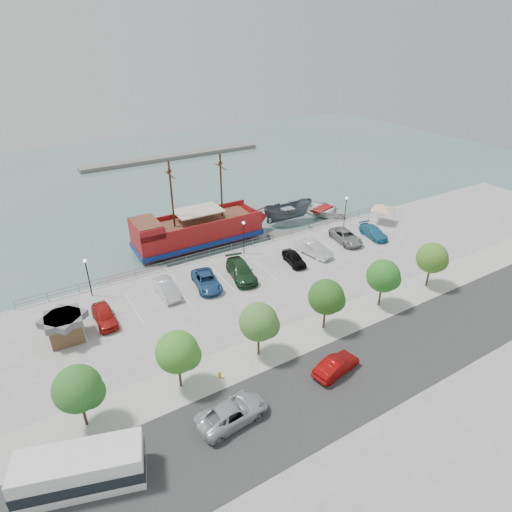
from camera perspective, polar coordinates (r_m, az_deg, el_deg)
ground at (r=47.92m, az=2.26°, el=-3.84°), size 160.00×160.00×0.00m
land_slab at (r=36.04m, az=21.87°, el=-18.35°), size 100.00×58.00×1.20m
street at (r=37.70m, az=16.08°, el=-13.48°), size 100.00×8.00×0.04m
sidewalk at (r=40.87m, az=10.07°, el=-8.95°), size 100.00×4.00×0.05m
seawall_railing at (r=53.00m, az=-2.32°, el=1.40°), size 50.00×0.06×1.00m
far_shore at (r=97.82m, az=-10.86°, el=12.89°), size 40.00×3.00×0.80m
pirate_ship at (r=56.65m, az=-6.44°, el=3.65°), size 19.40×5.56×12.20m
patrol_boat at (r=62.72m, az=4.25°, el=5.69°), size 8.01×4.05×2.96m
speedboat at (r=66.17m, az=8.82°, el=6.05°), size 7.63×9.23×1.66m
dock_west at (r=50.77m, az=-15.80°, el=-2.72°), size 7.88×2.85×0.44m
dock_mid at (r=59.19m, az=4.99°, el=2.88°), size 7.20×3.91×0.40m
dock_east at (r=63.42m, az=10.38°, el=4.31°), size 7.71×2.23×0.44m
shed at (r=41.36m, az=-24.12°, el=-8.60°), size 3.22×3.22×2.46m
canopy_tent at (r=62.17m, az=16.56°, el=6.67°), size 4.59×4.59×3.22m
street_van at (r=31.73m, az=-3.16°, el=-20.10°), size 5.52×2.96×1.47m
street_sedan at (r=35.60m, az=10.64°, el=-14.16°), size 4.43×2.18×1.40m
shuttle_bus at (r=30.12m, az=-22.31°, el=-24.96°), size 7.84×4.72×2.60m
fire_hydrant at (r=34.88m, az=-4.86°, el=-15.48°), size 0.24×0.24×0.68m
lamp_post_left at (r=45.87m, az=-21.60°, el=-1.88°), size 0.36×0.36×4.28m
lamp_post_mid at (r=50.93m, az=-1.66°, el=3.26°), size 0.36×0.36×4.28m
lamp_post_right at (r=59.77m, az=11.88°, el=6.53°), size 0.36×0.36×4.28m
tree_a at (r=31.75m, az=-22.39°, el=-16.15°), size 3.30×3.20×5.00m
tree_b at (r=32.67m, az=-10.15°, el=-12.59°), size 3.30×3.20×5.00m
tree_c at (r=34.99m, az=0.62°, el=-8.90°), size 3.30×3.20×5.00m
tree_d at (r=38.47m, az=9.57°, el=-5.52°), size 3.30×3.20×5.00m
tree_e at (r=42.82m, az=16.79°, el=-2.67°), size 3.30×3.20×5.00m
tree_f at (r=47.80m, az=22.58°, el=-0.34°), size 3.30×3.20×5.00m
parked_car_a at (r=42.50m, az=-19.57°, el=-7.51°), size 1.77×4.39×1.49m
parked_car_b at (r=44.92m, az=-11.84°, el=-4.24°), size 1.61×4.61×1.52m
parked_car_c at (r=45.61m, az=-6.62°, el=-3.32°), size 3.13×5.41×1.42m
parked_car_d at (r=46.90m, az=-2.00°, el=-2.00°), size 3.35×6.05×1.66m
parked_car_e at (r=49.93m, az=5.09°, el=-0.28°), size 2.25×4.27×1.39m
parked_car_f at (r=52.07m, az=7.70°, el=0.96°), size 2.55×5.08×1.60m
parked_car_g at (r=56.02m, az=11.89°, el=2.56°), size 3.24×5.59×1.47m
parked_car_h at (r=58.23m, az=15.38°, el=3.10°), size 2.69×5.01×1.38m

